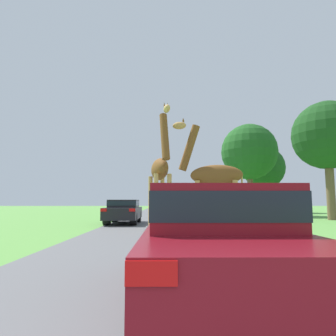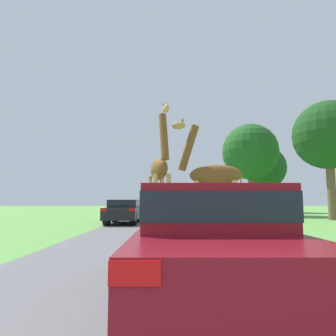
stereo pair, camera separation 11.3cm
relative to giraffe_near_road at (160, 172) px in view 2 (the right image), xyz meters
The scene contains 10 objects.
road 16.89m from the giraffe_near_road, 87.57° to the left, with size 7.19×120.00×0.00m.
giraffe_near_road is the anchor object (origin of this frame).
giraffe_companion 2.34m from the giraffe_near_road, 27.33° to the right, with size 2.78×1.05×4.62m.
car_lead_maroon 9.09m from the giraffe_near_road, 84.29° to the right, with size 1.77×3.99×1.41m.
car_queue_right 4.89m from the giraffe_near_road, 117.44° to the left, with size 1.71×4.06×1.31m.
car_queue_left 8.22m from the giraffe_near_road, 78.38° to the left, with size 1.84×4.75×1.44m.
car_far_ahead 16.87m from the giraffe_near_road, 79.32° to the left, with size 1.98×4.00×1.50m.
tree_left_edge 23.94m from the giraffe_near_road, 61.58° to the left, with size 4.79×4.79×7.43m.
tree_centre_back 13.72m from the giraffe_near_road, 32.58° to the left, with size 4.65×4.65×8.03m.
tree_right_cluster 16.21m from the giraffe_near_road, 60.74° to the left, with size 5.02×5.02×8.18m.
Camera 2 is at (-0.34, 0.57, 1.23)m, focal length 32.00 mm.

